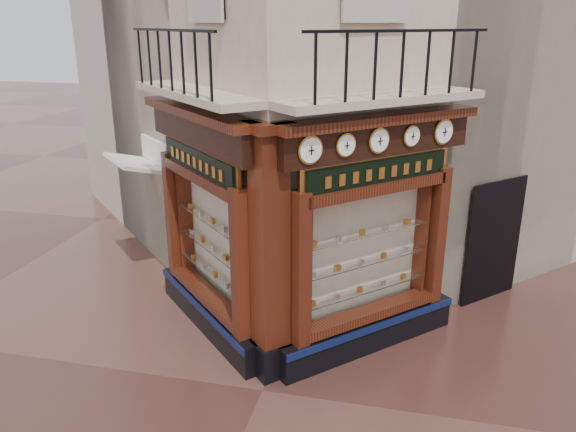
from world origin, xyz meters
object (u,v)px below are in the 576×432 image
(clock_c, at_px, (379,141))
(signboard_left, at_px, (198,162))
(corner_pilaster, at_px, (270,259))
(clock_b, at_px, (346,145))
(signboard_right, at_px, (379,172))
(clock_a, at_px, (310,150))
(clock_d, at_px, (411,136))
(clock_e, at_px, (443,132))
(awning, at_px, (145,273))

(clock_c, relative_size, signboard_left, 0.19)
(corner_pilaster, distance_m, clock_b, 2.00)
(corner_pilaster, height_order, signboard_left, corner_pilaster)
(clock_c, xyz_separation_m, signboard_right, (0.01, 0.17, -0.52))
(clock_a, height_order, clock_c, clock_a)
(clock_b, distance_m, clock_d, 1.26)
(clock_e, xyz_separation_m, awning, (-6.07, 1.19, -3.62))
(clock_d, relative_size, clock_e, 0.81)
(clock_a, bearing_deg, clock_d, 0.00)
(awning, bearing_deg, clock_b, -163.59)
(clock_b, distance_m, clock_e, 1.94)
(clock_d, bearing_deg, clock_c, -180.00)
(clock_b, height_order, clock_c, clock_c)
(clock_c, distance_m, clock_e, 1.33)
(clock_e, relative_size, signboard_left, 0.20)
(clock_e, height_order, signboard_left, clock_e)
(clock_d, bearing_deg, clock_e, -0.00)
(corner_pilaster, bearing_deg, signboard_left, 100.25)
(awning, bearing_deg, clock_d, -151.65)
(clock_d, distance_m, signboard_right, 0.74)
(clock_e, height_order, awning, clock_e)
(clock_b, bearing_deg, signboard_left, 121.37)
(clock_c, distance_m, awning, 6.63)
(clock_a, relative_size, clock_e, 0.99)
(signboard_right, bearing_deg, clock_a, -175.29)
(clock_e, bearing_deg, clock_d, 180.00)
(clock_c, bearing_deg, clock_e, -0.00)
(corner_pilaster, bearing_deg, signboard_right, -10.25)
(clock_b, relative_size, signboard_right, 0.17)
(clock_e, height_order, signboard_right, clock_e)
(clock_d, height_order, signboard_right, clock_d)
(clock_b, bearing_deg, clock_c, 0.00)
(corner_pilaster, bearing_deg, clock_c, -14.78)
(clock_e, bearing_deg, clock_c, 180.00)
(awning, xyz_separation_m, signboard_left, (2.22, -1.96, 3.10))
(corner_pilaster, bearing_deg, awning, 96.07)
(clock_a, distance_m, clock_e, 2.54)
(clock_e, bearing_deg, awning, 123.93)
(corner_pilaster, height_order, clock_d, corner_pilaster)
(clock_e, distance_m, awning, 7.16)
(corner_pilaster, distance_m, signboard_right, 2.12)
(clock_c, bearing_deg, signboard_right, 40.15)
(clock_d, distance_m, signboard_left, 3.42)
(awning, bearing_deg, signboard_left, -176.44)
(corner_pilaster, relative_size, clock_e, 9.77)
(awning, height_order, signboard_left, signboard_left)
(clock_c, distance_m, signboard_right, 0.55)
(awning, relative_size, signboard_right, 0.74)
(corner_pilaster, height_order, signboard_right, corner_pilaster)
(clock_a, relative_size, clock_c, 1.05)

